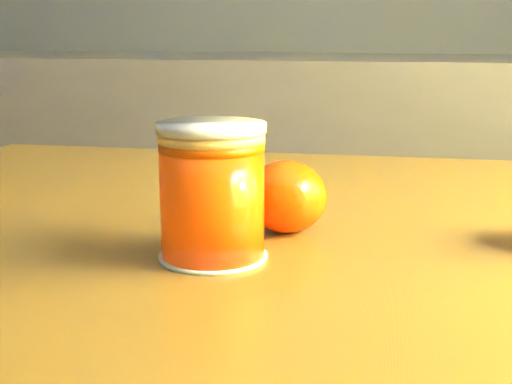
# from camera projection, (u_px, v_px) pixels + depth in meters

# --- Properties ---
(kitchen_counter) EXTENTS (3.15, 0.60, 0.90)m
(kitchen_counter) POSITION_uv_depth(u_px,v_px,m) (107.00, 208.00, 2.13)
(kitchen_counter) COLOR #4E4E53
(kitchen_counter) RESTS_ON ground
(table) EXTENTS (1.10, 0.78, 0.81)m
(table) POSITION_uv_depth(u_px,v_px,m) (378.00, 356.00, 0.59)
(table) COLOR brown
(table) RESTS_ON ground
(juice_glass) EXTENTS (0.08, 0.08, 0.10)m
(juice_glass) POSITION_uv_depth(u_px,v_px,m) (212.00, 193.00, 0.51)
(juice_glass) COLOR #EB3F04
(juice_glass) RESTS_ON table
(orange_front) EXTENTS (0.08, 0.08, 0.06)m
(orange_front) POSITION_uv_depth(u_px,v_px,m) (286.00, 197.00, 0.58)
(orange_front) COLOR #FF4105
(orange_front) RESTS_ON table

